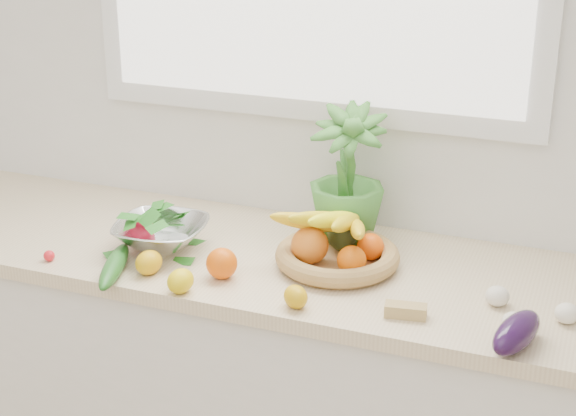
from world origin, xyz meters
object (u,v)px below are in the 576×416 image
at_px(eggplant, 517,333).
at_px(cucumber, 114,266).
at_px(fruit_basket, 336,248).
at_px(colander_with_spinach, 161,228).
at_px(potted_herb, 347,173).
at_px(apple, 141,230).

distance_m(eggplant, cucumber, 1.00).
height_order(cucumber, fruit_basket, fruit_basket).
height_order(fruit_basket, colander_with_spinach, fruit_basket).
relative_size(potted_herb, fruit_basket, 0.90).
relative_size(apple, potted_herb, 0.21).
bearing_deg(eggplant, apple, 169.37).
relative_size(apple, colander_with_spinach, 0.29).
distance_m(potted_herb, fruit_basket, 0.22).
relative_size(eggplant, potted_herb, 0.51).
relative_size(apple, fruit_basket, 0.19).
relative_size(apple, eggplant, 0.41).
xyz_separation_m(potted_herb, colander_with_spinach, (-0.44, -0.23, -0.13)).
relative_size(eggplant, fruit_basket, 0.46).
xyz_separation_m(eggplant, cucumber, (-1.00, -0.00, -0.01)).
bearing_deg(colander_with_spinach, apple, 168.45).
bearing_deg(apple, cucumber, -79.84).
height_order(cucumber, potted_herb, potted_herb).
bearing_deg(potted_herb, cucumber, -139.26).
bearing_deg(apple, colander_with_spinach, -11.55).
xyz_separation_m(apple, colander_with_spinach, (0.07, -0.01, 0.03)).
bearing_deg(colander_with_spinach, cucumber, -101.62).
bearing_deg(potted_herb, colander_with_spinach, -152.27).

